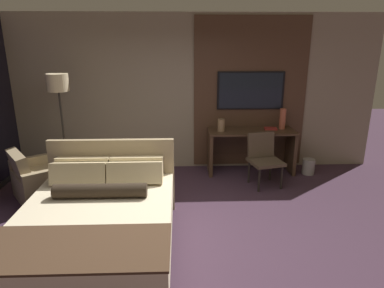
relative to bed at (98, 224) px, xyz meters
The scene contains 12 objects.
ground_plane 1.02m from the bed, ahead, with size 16.00×16.00×0.00m, color #3D2838.
wall_back_tv_panel 3.13m from the bed, 68.02° to the left, with size 7.20×0.09×2.80m.
bed is the anchor object (origin of this frame).
desk 3.29m from the bed, 47.38° to the left, with size 1.55×0.57×0.79m.
tv 3.65m from the bed, 50.04° to the left, with size 1.21×0.04×0.68m.
desk_chair 2.97m from the bed, 38.33° to the left, with size 0.60×0.60×0.87m.
armchair_by_window 1.83m from the bed, 128.83° to the left, with size 1.16×1.17×0.80m.
floor_lamp 2.62m from the bed, 115.54° to the left, with size 0.34×0.34×1.83m.
vase_tall 3.79m from the bed, 41.53° to the left, with size 0.11×0.11×0.37m.
vase_short 2.92m from the bed, 54.41° to the left, with size 0.13×0.13×0.22m.
book 3.58m from the bed, 43.37° to the left, with size 0.23×0.17×0.03m.
waste_bin 3.97m from the bed, 34.47° to the left, with size 0.22×0.22×0.28m.
Camera 1 is at (-0.01, -3.62, 2.35)m, focal length 32.00 mm.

